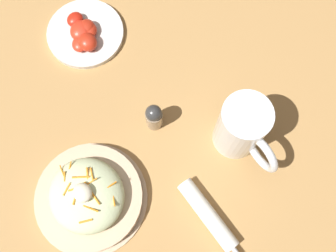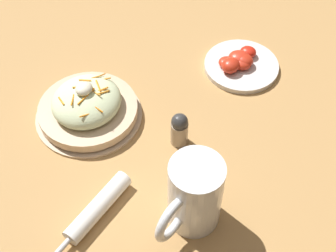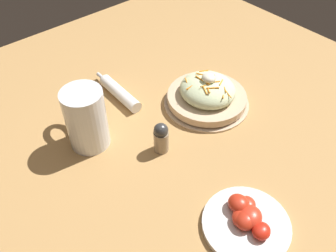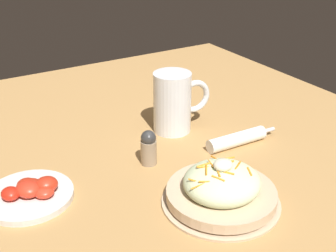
{
  "view_description": "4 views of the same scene",
  "coord_description": "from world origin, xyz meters",
  "px_view_note": "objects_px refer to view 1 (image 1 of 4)",
  "views": [
    {
      "loc": [
        0.26,
        -0.12,
        0.81
      ],
      "look_at": [
        0.09,
        0.02,
        0.08
      ],
      "focal_mm": 43.31,
      "sensor_mm": 36.0,
      "label": 1
    },
    {
      "loc": [
        0.54,
        0.31,
        0.76
      ],
      "look_at": [
        0.06,
        -0.0,
        0.05
      ],
      "focal_mm": 50.61,
      "sensor_mm": 36.0,
      "label": 2
    },
    {
      "loc": [
        -0.38,
        0.37,
        0.62
      ],
      "look_at": [
        0.05,
        -0.01,
        0.06
      ],
      "focal_mm": 38.33,
      "sensor_mm": 36.0,
      "label": 3
    },
    {
      "loc": [
        -0.34,
        -0.7,
        0.5
      ],
      "look_at": [
        0.1,
        0.02,
        0.08
      ],
      "focal_mm": 46.8,
      "sensor_mm": 36.0,
      "label": 4
    }
  ],
  "objects_px": {
    "salad_plate": "(88,196)",
    "tomato_plate": "(84,33)",
    "beer_mug": "(241,130)",
    "salt_shaker": "(154,117)",
    "napkin_roll": "(208,215)"
  },
  "relations": [
    {
      "from": "salad_plate",
      "to": "beer_mug",
      "type": "distance_m",
      "value": 0.32
    },
    {
      "from": "tomato_plate",
      "to": "beer_mug",
      "type": "bearing_deg",
      "value": 15.58
    },
    {
      "from": "beer_mug",
      "to": "tomato_plate",
      "type": "xyz_separation_m",
      "value": [
        -0.39,
        -0.11,
        -0.05
      ]
    },
    {
      "from": "napkin_roll",
      "to": "salt_shaker",
      "type": "xyz_separation_m",
      "value": [
        -0.22,
        0.04,
        0.02
      ]
    },
    {
      "from": "salad_plate",
      "to": "salt_shaker",
      "type": "bearing_deg",
      "value": 103.47
    },
    {
      "from": "beer_mug",
      "to": "salt_shaker",
      "type": "height_order",
      "value": "beer_mug"
    },
    {
      "from": "salt_shaker",
      "to": "tomato_plate",
      "type": "bearing_deg",
      "value": 179.4
    },
    {
      "from": "salad_plate",
      "to": "napkin_roll",
      "type": "distance_m",
      "value": 0.23
    },
    {
      "from": "salad_plate",
      "to": "tomato_plate",
      "type": "relative_size",
      "value": 1.31
    },
    {
      "from": "napkin_roll",
      "to": "tomato_plate",
      "type": "xyz_separation_m",
      "value": [
        -0.47,
        0.04,
        -0.0
      ]
    },
    {
      "from": "napkin_roll",
      "to": "tomato_plate",
      "type": "distance_m",
      "value": 0.47
    },
    {
      "from": "beer_mug",
      "to": "napkin_roll",
      "type": "relative_size",
      "value": 0.8
    },
    {
      "from": "salt_shaker",
      "to": "beer_mug",
      "type": "bearing_deg",
      "value": 40.22
    },
    {
      "from": "beer_mug",
      "to": "napkin_roll",
      "type": "height_order",
      "value": "beer_mug"
    },
    {
      "from": "salad_plate",
      "to": "napkin_roll",
      "type": "height_order",
      "value": "salad_plate"
    }
  ]
}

